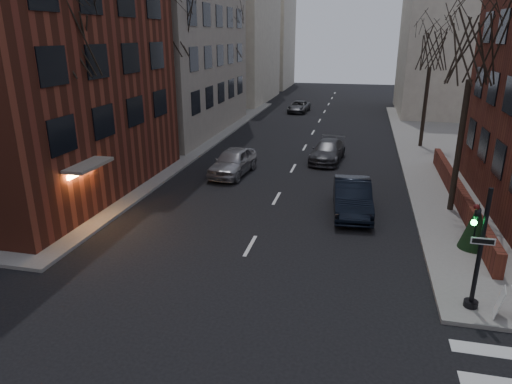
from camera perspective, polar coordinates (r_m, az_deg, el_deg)
low_wall_right at (r=25.58m, az=23.98°, el=-0.22°), size 0.35×16.00×1.00m
building_distant_la at (r=62.82m, az=-5.01°, el=19.61°), size 14.00×16.00×18.00m
building_distant_ra at (r=55.89m, az=25.41°, el=16.98°), size 14.00×14.00×16.00m
building_distant_lb at (r=78.73m, az=0.47°, el=18.11°), size 10.00×12.00×14.00m
traffic_signal at (r=15.74m, az=25.88°, el=-7.31°), size 0.76×0.44×4.00m
tree_left_a at (r=22.85m, az=-22.63°, el=17.93°), size 4.18×4.18×10.26m
tree_left_b at (r=33.44m, az=-10.36°, el=19.72°), size 4.40×4.40×10.80m
tree_left_c at (r=46.66m, az=-3.25°, el=18.65°), size 3.96×3.96×9.72m
tree_right_a at (r=23.30m, az=25.68°, el=16.43°), size 3.96×3.96×9.72m
tree_right_b at (r=37.13m, az=21.16°, el=16.66°), size 3.74×3.74×9.18m
streetlamp_near at (r=29.82m, az=-11.77°, el=10.71°), size 0.36×0.36×6.28m
streetlamp_far at (r=48.60m, az=-1.79°, el=14.21°), size 0.36×0.36×6.28m
parked_sedan at (r=22.91m, az=11.93°, el=-0.61°), size 2.16×5.14×1.65m
car_lane_silver at (r=28.71m, az=-2.89°, el=3.80°), size 2.40×5.01×1.65m
car_lane_gray at (r=32.21m, az=8.94°, el=5.08°), size 2.45×5.06×1.42m
car_lane_far at (r=52.86m, az=5.37°, el=10.58°), size 2.32×4.56×1.23m
sandwich_board at (r=16.21m, az=28.80°, el=-12.08°), size 0.55×0.69×0.99m
evergreen_shrub at (r=20.37m, az=25.77°, el=-3.83°), size 1.36×1.36×1.94m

